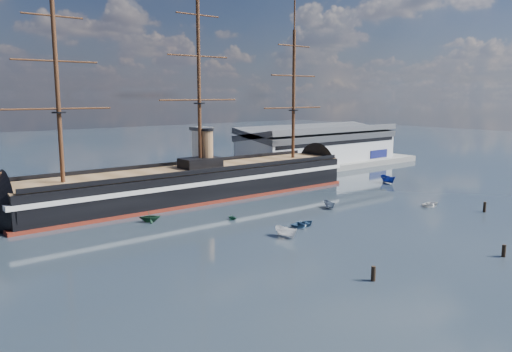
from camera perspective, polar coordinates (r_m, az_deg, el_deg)
ground at (r=115.20m, az=1.69°, el=-3.69°), size 600.00×600.00×0.00m
quay at (r=149.11m, az=-4.52°, el=-0.75°), size 180.00×18.00×2.00m
warehouse at (r=182.29m, az=7.19°, el=3.55°), size 63.00×21.00×11.60m
quay_tower at (r=141.38m, az=-6.20°, el=2.67°), size 5.00×5.00×15.00m
warship at (r=124.57m, az=-7.77°, el=-0.89°), size 112.94×16.97×53.94m
motorboat_a at (r=92.15m, az=3.47°, el=-7.00°), size 6.13×2.50×2.41m
motorboat_b at (r=99.79m, az=5.45°, el=-5.75°), size 1.44×3.43×1.59m
motorboat_c at (r=116.29m, az=8.40°, el=-3.66°), size 5.56×3.58×2.09m
motorboat_d at (r=105.04m, az=-12.01°, el=-5.16°), size 5.67×7.38×2.49m
motorboat_e at (r=124.22m, az=19.39°, el=-3.26°), size 1.48×3.15×1.43m
motorboat_f at (r=152.81m, az=14.85°, el=-0.79°), size 7.64×4.68×2.87m
motorboat_g at (r=104.67m, az=-2.73°, el=-5.01°), size 3.80×2.36×1.30m
piling_near_left at (r=73.16m, az=13.23°, el=-11.59°), size 0.64×0.64×2.85m
piling_near_mid at (r=90.48m, az=26.42°, el=-8.27°), size 0.64×0.64×2.71m
piling_far_right at (r=122.33m, az=24.63°, el=-3.77°), size 0.64×0.64×3.04m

